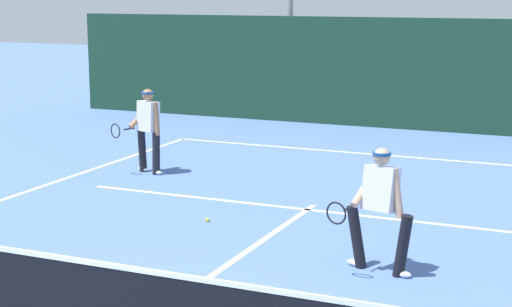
{
  "coord_description": "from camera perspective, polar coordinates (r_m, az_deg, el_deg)",
  "views": [
    {
      "loc": [
        4.55,
        -6.47,
        3.58
      ],
      "look_at": [
        -0.69,
        5.52,
        1.0
      ],
      "focal_mm": 58.19,
      "sensor_mm": 36.0,
      "label": 1
    }
  ],
  "objects": [
    {
      "name": "player_near",
      "position": [
        10.7,
        8.48,
        -3.48
      ],
      "size": [
        1.04,
        0.9,
        1.64
      ],
      "rotation": [
        0.0,
        0.0,
        2.89
      ],
      "color": "black",
      "rests_on": "ground_plane"
    },
    {
      "name": "court_line_baseline_far",
      "position": [
        18.52,
        8.91,
        -0.12
      ],
      "size": [
        10.18,
        0.1,
        0.01
      ],
      "primitive_type": "cube",
      "color": "white",
      "rests_on": "ground_plane"
    },
    {
      "name": "court_line_centre",
      "position": [
        11.27,
        -1.54,
        -7.36
      ],
      "size": [
        0.1,
        6.4,
        0.01
      ],
      "primitive_type": "cube",
      "color": "white",
      "rests_on": "ground_plane"
    },
    {
      "name": "court_line_service",
      "position": [
        13.82,
        3.54,
        -3.87
      ],
      "size": [
        8.3,
        0.1,
        0.01
      ],
      "primitive_type": "cube",
      "color": "white",
      "rests_on": "ground_plane"
    },
    {
      "name": "player_far",
      "position": [
        16.51,
        -7.44,
        1.83
      ],
      "size": [
        0.96,
        0.89,
        1.69
      ],
      "rotation": [
        0.0,
        0.0,
        2.8
      ],
      "color": "black",
      "rests_on": "ground_plane"
    },
    {
      "name": "tennis_ball_extra",
      "position": [
        13.11,
        -3.35,
        -4.57
      ],
      "size": [
        0.07,
        0.07,
        0.07
      ],
      "primitive_type": "sphere",
      "color": "#D1E033",
      "rests_on": "ground_plane"
    },
    {
      "name": "tennis_net",
      "position": [
        8.49,
        -10.92,
        -10.3
      ],
      "size": [
        11.16,
        0.09,
        1.1
      ],
      "color": "#1E4723",
      "rests_on": "ground_plane"
    },
    {
      "name": "back_fence_windscreen",
      "position": [
        21.83,
        11.49,
        5.33
      ],
      "size": [
        20.56,
        0.12,
        2.89
      ],
      "primitive_type": "cube",
      "color": "#183A28",
      "rests_on": "ground_plane"
    }
  ]
}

